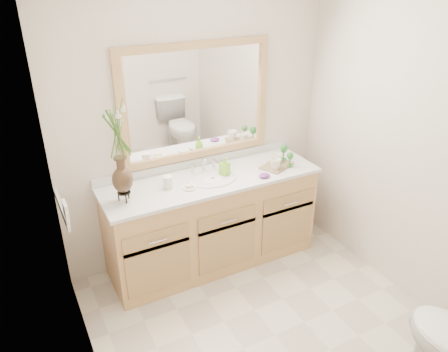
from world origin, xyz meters
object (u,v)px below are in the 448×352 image
tumbler (168,182)px  tray (277,166)px  flower_vase (118,138)px  soap_bottle (225,167)px

tumbler → tray: tumbler is taller
flower_vase → tumbler: bearing=7.4°
soap_bottle → tray: 0.49m
tray → soap_bottle: bearing=148.1°
flower_vase → tumbler: (0.36, 0.05, -0.45)m
flower_vase → soap_bottle: (0.87, 0.05, -0.43)m
tumbler → tray: 0.99m
tumbler → tray: (0.98, -0.07, -0.04)m
soap_bottle → tray: soap_bottle is taller
tumbler → tray: size_ratio=0.35×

